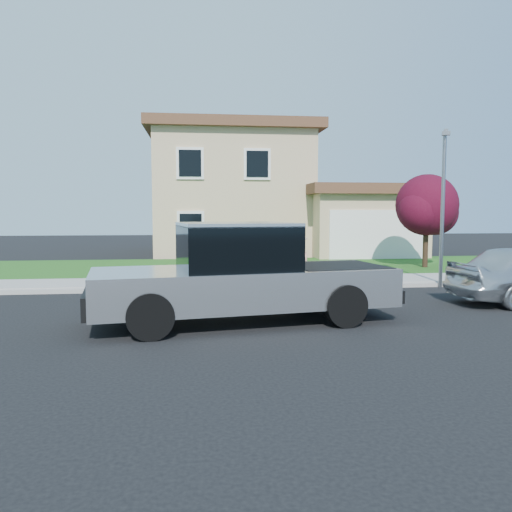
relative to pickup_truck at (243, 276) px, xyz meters
The scene contains 10 objects.
ground 1.93m from the pickup_truck, 55.01° to the left, with size 80.00×80.00×0.00m, color black.
curb 4.79m from the pickup_truck, 65.35° to the left, with size 40.00×0.20×0.12m, color gray.
sidewalk 5.79m from the pickup_truck, 69.95° to the left, with size 40.00×2.00×0.15m, color gray.
lawn 10.11m from the pickup_truck, 78.77° to the left, with size 40.00×7.00×0.10m, color #1D4614.
house 18.03m from the pickup_truck, 82.70° to the left, with size 14.00×11.30×6.85m.
pickup_truck is the anchor object (origin of this frame).
woman 2.88m from the pickup_truck, 54.63° to the left, with size 0.61×0.43×1.76m.
ornamental_tree 12.03m from the pickup_truck, 46.86° to the left, with size 2.69×2.43×3.69m.
trash_bin 6.26m from the pickup_truck, 70.27° to the left, with size 0.72×0.81×1.07m.
street_lamp 7.80m from the pickup_truck, 32.40° to the left, with size 0.39×0.60×4.69m.
Camera 1 is at (-1.88, -11.60, 2.28)m, focal length 35.00 mm.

